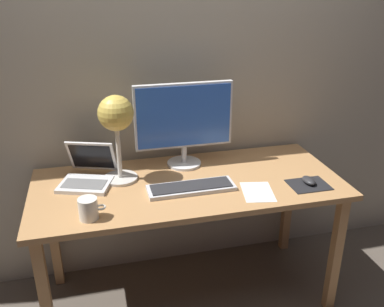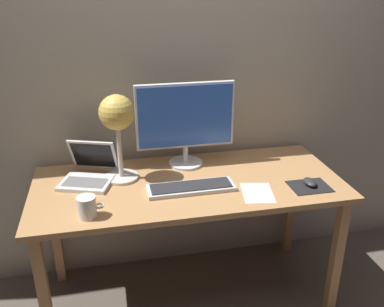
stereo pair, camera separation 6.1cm
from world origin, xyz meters
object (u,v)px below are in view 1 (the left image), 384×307
keyboard_main (191,188)px  desk_lamp (116,119)px  mouse (309,180)px  monitor (184,120)px  coffee_mug (89,209)px  laptop (88,171)px

keyboard_main → desk_lamp: (-0.33, 0.20, 0.32)m
keyboard_main → mouse: bearing=-7.9°
monitor → mouse: monitor is taller
monitor → keyboard_main: bearing=-96.2°
monitor → desk_lamp: (-0.37, -0.10, 0.07)m
mouse → coffee_mug: coffee_mug is taller
keyboard_main → coffee_mug: size_ratio=3.67×
keyboard_main → mouse: mouse is taller
monitor → coffee_mug: monitor is taller
laptop → desk_lamp: bearing=-8.8°
monitor → keyboard_main: monitor is taller
coffee_mug → desk_lamp: bearing=64.7°
keyboard_main → coffee_mug: (-0.50, -0.15, 0.04)m
mouse → monitor: bearing=145.9°
desk_lamp → mouse: 1.03m
laptop → desk_lamp: (0.16, -0.02, 0.28)m
monitor → mouse: (0.57, -0.39, -0.25)m
mouse → keyboard_main: bearing=172.1°
monitor → laptop: (-0.53, -0.08, -0.21)m
laptop → monitor: bearing=8.4°
laptop → coffee_mug: size_ratio=2.85×
monitor → coffee_mug: size_ratio=4.48×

